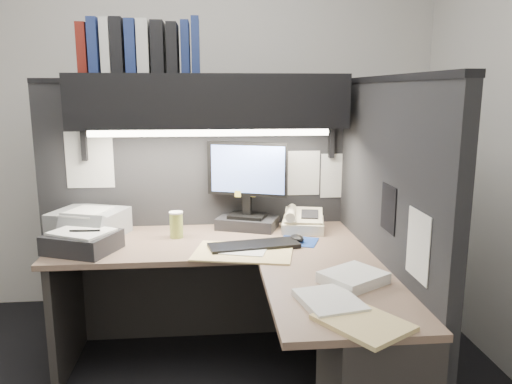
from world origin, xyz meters
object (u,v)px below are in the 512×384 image
telephone (303,222)px  printer (89,223)px  notebook_stack (82,242)px  overhead_shelf (210,101)px  keyboard (254,246)px  desk (278,332)px  monitor (247,195)px  coffee_cup (176,225)px

telephone → printer: bearing=-168.0°
telephone → notebook_stack: (-1.23, -0.29, -0.00)m
overhead_shelf → keyboard: bearing=-57.5°
desk → monitor: monitor is taller
desk → telephone: size_ratio=6.60×
keyboard → desk: bearing=-89.2°
printer → overhead_shelf: bearing=22.2°
monitor → notebook_stack: size_ratio=1.58×
overhead_shelf → printer: (-0.71, -0.04, -0.69)m
desk → printer: (-1.01, 0.72, 0.36)m
coffee_cup → desk: bearing=-51.6°
notebook_stack → telephone: bearing=13.3°
overhead_shelf → notebook_stack: bearing=-154.6°
overhead_shelf → monitor: (0.22, 0.04, -0.56)m
overhead_shelf → telephone: (0.55, -0.03, -0.72)m
keyboard → telephone: 0.46m
overhead_shelf → coffee_cup: (-0.20, -0.11, -0.70)m
desk → coffee_cup: (-0.50, 0.64, 0.36)m
printer → notebook_stack: 0.29m
monitor → telephone: 0.38m
telephone → printer: printer is taller
desk → coffee_cup: coffee_cup is taller
overhead_shelf → keyboard: 0.86m
notebook_stack → coffee_cup: bearing=23.6°
coffee_cup → notebook_stack: coffee_cup is taller
desk → printer: printer is taller
keyboard → coffee_cup: bearing=141.0°
desk → coffee_cup: size_ratio=12.00×
overhead_shelf → telephone: bearing=-3.4°
overhead_shelf → coffee_cup: 0.74m
coffee_cup → notebook_stack: 0.52m
overhead_shelf → telephone: size_ratio=6.02×
desk → overhead_shelf: (-0.30, 0.75, 1.06)m
desk → coffee_cup: bearing=128.4°
telephone → printer: size_ratio=0.68×
telephone → desk: bearing=-97.2°
keyboard → overhead_shelf: bearing=112.3°
monitor → notebook_stack: monitor is taller
monitor → telephone: bearing=7.9°
overhead_shelf → monitor: size_ratio=2.93×
monitor → printer: 0.94m
monitor → keyboard: size_ratio=1.10×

